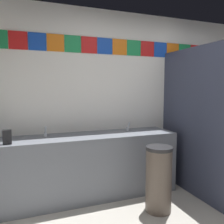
{
  "coord_description": "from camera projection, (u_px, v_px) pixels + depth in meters",
  "views": [
    {
      "loc": [
        -1.66,
        -1.49,
        1.44
      ],
      "look_at": [
        -0.68,
        1.1,
        1.16
      ],
      "focal_mm": 37.29,
      "sensor_mm": 36.0,
      "label": 1
    }
  ],
  "objects": [
    {
      "name": "wall_back",
      "position": [
        139.0,
        99.0,
        3.6
      ],
      "size": [
        4.1,
        0.09,
        2.53
      ],
      "color": "white",
      "rests_on": "ground_plane"
    },
    {
      "name": "vanity_counter",
      "position": [
        91.0,
        165.0,
        3.09
      ],
      "size": [
        2.28,
        0.56,
        0.83
      ],
      "color": "slate",
      "rests_on": "ground_plane"
    },
    {
      "name": "faucet_left",
      "position": [
        45.0,
        133.0,
        2.93
      ],
      "size": [
        0.04,
        0.1,
        0.14
      ],
      "color": "silver",
      "rests_on": "vanity_counter"
    },
    {
      "name": "faucet_right",
      "position": [
        128.0,
        127.0,
        3.33
      ],
      "size": [
        0.04,
        0.1,
        0.14
      ],
      "color": "silver",
      "rests_on": "vanity_counter"
    },
    {
      "name": "soap_dispenser",
      "position": [
        7.0,
        137.0,
        2.54
      ],
      "size": [
        0.09,
        0.09,
        0.16
      ],
      "color": "black",
      "rests_on": "vanity_counter"
    },
    {
      "name": "stall_divider",
      "position": [
        218.0,
        124.0,
        2.92
      ],
      "size": [
        0.92,
        1.39,
        1.98
      ],
      "color": "#33384C",
      "rests_on": "ground_plane"
    },
    {
      "name": "toilet",
      "position": [
        203.0,
        161.0,
        3.64
      ],
      "size": [
        0.39,
        0.49,
        0.74
      ],
      "color": "white",
      "rests_on": "ground_plane"
    },
    {
      "name": "trash_bin",
      "position": [
        159.0,
        179.0,
        2.71
      ],
      "size": [
        0.31,
        0.31,
        0.77
      ],
      "color": "brown",
      "rests_on": "ground_plane"
    }
  ]
}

